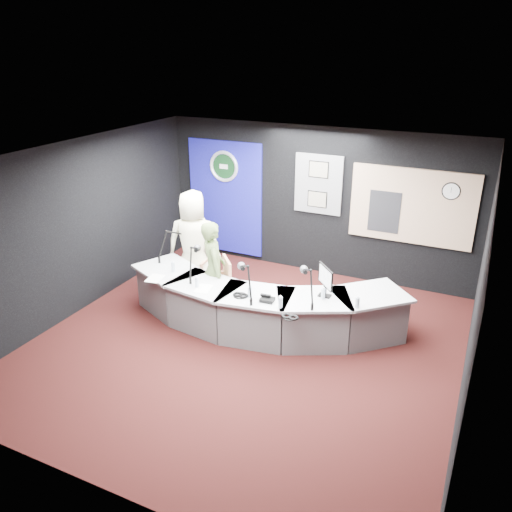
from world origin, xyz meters
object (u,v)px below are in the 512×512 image
at_px(armchair_left, 195,266).
at_px(broadcast_desk, 258,306).
at_px(person_man, 194,243).
at_px(person_woman, 214,269).
at_px(armchair_right, 214,290).

bearing_deg(armchair_left, broadcast_desk, -28.32).
height_order(person_man, person_woman, person_man).
height_order(armchair_left, armchair_right, armchair_left).
bearing_deg(armchair_right, armchair_left, -169.86).
xyz_separation_m(broadcast_desk, armchair_right, (-0.83, 0.10, 0.05)).
bearing_deg(person_woman, broadcast_desk, -134.83).
bearing_deg(armchair_right, broadcast_desk, 42.56).
bearing_deg(person_woman, person_man, 12.75).
bearing_deg(person_man, person_woman, 117.82).
bearing_deg(person_man, armchair_right, 117.82).
distance_m(armchair_right, person_woman, 0.37).
relative_size(armchair_right, person_woman, 0.53).
height_order(broadcast_desk, person_woman, person_woman).
bearing_deg(person_man, broadcast_desk, 133.09).
relative_size(armchair_left, armchair_right, 1.14).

